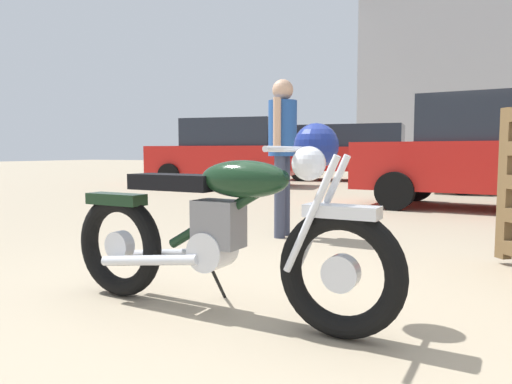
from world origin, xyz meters
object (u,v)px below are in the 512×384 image
object	(u,v)px
vintage_motorcycle	(226,227)
red_hatchback_near	(226,151)
silver_sedan_mid	(351,151)
bystander	(283,141)
white_estate_far	(492,151)

from	to	relation	value
vintage_motorcycle	red_hatchback_near	size ratio (longest dim) A/B	0.51
vintage_motorcycle	silver_sedan_mid	xyz separation A→B (m)	(-2.44, 12.64, 0.45)
bystander	silver_sedan_mid	bearing A→B (deg)	-84.79
red_hatchback_near	white_estate_far	xyz separation A→B (m)	(6.41, -3.11, 0.00)
red_hatchback_near	white_estate_far	world-z (taller)	same
white_estate_far	vintage_motorcycle	bearing A→B (deg)	81.16
vintage_motorcycle	red_hatchback_near	distance (m)	10.40
red_hatchback_near	vintage_motorcycle	bearing A→B (deg)	109.79
bystander	white_estate_far	xyz separation A→B (m)	(2.06, 3.59, -0.10)
red_hatchback_near	white_estate_far	bearing A→B (deg)	145.18
silver_sedan_mid	red_hatchback_near	bearing A→B (deg)	-130.37
vintage_motorcycle	silver_sedan_mid	size ratio (longest dim) A/B	0.43
vintage_motorcycle	bystander	distance (m)	2.56
bystander	white_estate_far	bearing A→B (deg)	-124.61
white_estate_far	silver_sedan_mid	world-z (taller)	white_estate_far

